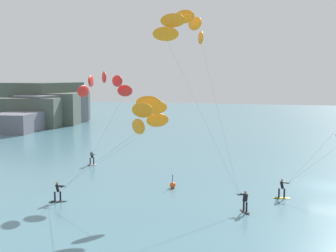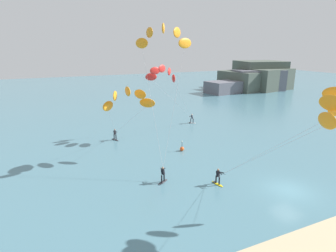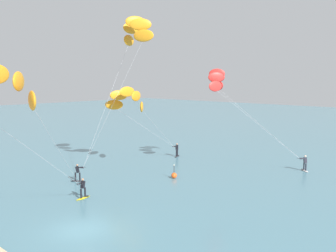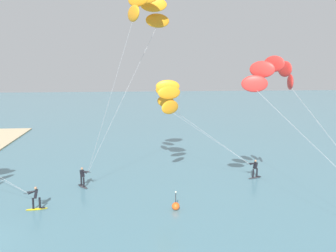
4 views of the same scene
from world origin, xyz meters
TOP-DOWN VIEW (x-y plane):
  - ground_plane at (0.00, 0.00)m, footprint 240.00×240.00m
  - kitesurfer_nearshore at (-1.71, -3.96)m, footprint 7.21×10.79m
  - kitesurfer_mid_water at (-11.41, 14.02)m, footprint 6.32×9.68m
  - kitesurfer_far_out at (-7.89, 11.62)m, footprint 6.31×7.89m
  - kitesurfer_downwind at (-3.99, 20.46)m, footprint 10.52×8.14m
  - marker_buoy at (-4.42, 13.59)m, footprint 0.56×0.56m

SIDE VIEW (x-z plane):
  - ground_plane at x=0.00m, z-range 0.00..0.00m
  - marker_buoy at x=-4.42m, z-range -0.39..0.99m
  - kitesurfer_mid_water at x=-11.41m, z-range 2.84..11.66m
  - kitesurfer_nearshore at x=-1.71m, z-range 3.62..14.09m
  - kitesurfer_downwind at x=-3.99m, z-range 3.78..14.51m
  - kitesurfer_far_out at x=-7.89m, z-range 5.98..21.58m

